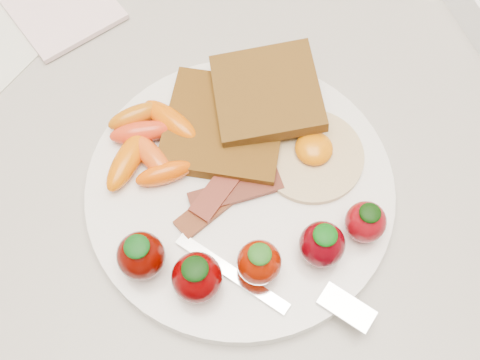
{
  "coord_description": "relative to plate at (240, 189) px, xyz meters",
  "views": [
    {
      "loc": [
        -0.02,
        1.33,
        1.39
      ],
      "look_at": [
        -0.01,
        1.56,
        0.93
      ],
      "focal_mm": 45.0,
      "sensor_mm": 36.0,
      "label": 1
    }
  ],
  "objects": [
    {
      "name": "fried_egg",
      "position": [
        0.06,
        0.03,
        0.01
      ],
      "size": [
        0.1,
        0.1,
        0.02
      ],
      "color": "beige",
      "rests_on": "plate"
    },
    {
      "name": "plate",
      "position": [
        0.0,
        0.0,
        0.0
      ],
      "size": [
        0.27,
        0.27,
        0.02
      ],
      "primitive_type": "cylinder",
      "color": "white",
      "rests_on": "counter"
    },
    {
      "name": "counter",
      "position": [
        0.01,
        0.14,
        -0.46
      ],
      "size": [
        2.0,
        0.6,
        0.9
      ],
      "primitive_type": "cube",
      "color": "gray",
      "rests_on": "ground"
    },
    {
      "name": "fork",
      "position": [
        0.03,
        -0.09,
        0.01
      ],
      "size": [
        0.16,
        0.09,
        0.0
      ],
      "color": "white",
      "rests_on": "plate"
    },
    {
      "name": "bacon_strips",
      "position": [
        -0.01,
        -0.01,
        0.01
      ],
      "size": [
        0.1,
        0.09,
        0.01
      ],
      "color": "#3A120C",
      "rests_on": "plate"
    },
    {
      "name": "baby_carrots",
      "position": [
        -0.08,
        0.04,
        0.02
      ],
      "size": [
        0.09,
        0.1,
        0.02
      ],
      "color": "red",
      "rests_on": "plate"
    },
    {
      "name": "toast_lower",
      "position": [
        -0.01,
        0.06,
        0.02
      ],
      "size": [
        0.12,
        0.12,
        0.01
      ],
      "primitive_type": "cube",
      "rotation": [
        0.0,
        0.0,
        -0.22
      ],
      "color": "#3B260C",
      "rests_on": "plate"
    },
    {
      "name": "strawberries",
      "position": [
        0.0,
        -0.07,
        0.03
      ],
      "size": [
        0.22,
        0.08,
        0.05
      ],
      "color": "#470400",
      "rests_on": "plate"
    },
    {
      "name": "toast_upper",
      "position": [
        0.03,
        0.08,
        0.03
      ],
      "size": [
        0.1,
        0.1,
        0.02
      ],
      "primitive_type": "cube",
      "rotation": [
        0.0,
        -0.1,
        0.09
      ],
      "color": "#432A0E",
      "rests_on": "toast_lower"
    }
  ]
}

